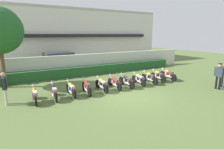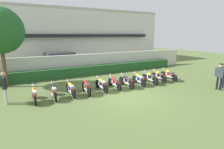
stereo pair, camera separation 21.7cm
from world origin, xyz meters
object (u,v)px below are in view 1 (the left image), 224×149
motorcycle_in_row_2 (71,89)px  officer_0 (219,74)px  motorcycle_in_row_1 (54,91)px  motorcycle_in_row_10 (168,74)px  parked_car (60,62)px  motorcycle_in_row_6 (126,81)px  motorcycle_in_row_5 (115,82)px  motorcycle_in_row_7 (139,79)px  motorcycle_in_row_3 (87,87)px  motorcycle_in_row_8 (149,77)px  motorcycle_in_row_4 (102,84)px  inspector_person (4,86)px  motorcycle_in_row_0 (35,95)px  motorcycle_in_row_9 (158,75)px

motorcycle_in_row_2 → officer_0: size_ratio=1.03×
motorcycle_in_row_1 → motorcycle_in_row_10: size_ratio=0.98×
parked_car → motorcycle_in_row_6: 8.45m
motorcycle_in_row_5 → motorcycle_in_row_10: 5.03m
motorcycle_in_row_5 → motorcycle_in_row_6: size_ratio=1.00×
parked_car → motorcycle_in_row_7: bearing=-72.5°
motorcycle_in_row_5 → motorcycle_in_row_7: size_ratio=1.06×
motorcycle_in_row_3 → motorcycle_in_row_8: motorcycle_in_row_3 is taller
motorcycle_in_row_4 → motorcycle_in_row_6: 1.93m
motorcycle_in_row_8 → motorcycle_in_row_3: bearing=93.8°
inspector_person → motorcycle_in_row_10: bearing=-1.3°
motorcycle_in_row_1 → inspector_person: (-2.40, 0.28, 0.60)m
motorcycle_in_row_0 → motorcycle_in_row_10: motorcycle_in_row_10 is taller
motorcycle_in_row_3 → motorcycle_in_row_9: motorcycle_in_row_3 is taller
motorcycle_in_row_9 → motorcycle_in_row_6: bearing=97.6°
motorcycle_in_row_1 → inspector_person: bearing=87.0°
motorcycle_in_row_1 → motorcycle_in_row_6: 4.97m
parked_car → motorcycle_in_row_3: size_ratio=2.58×
motorcycle_in_row_2 → motorcycle_in_row_10: size_ratio=0.95×
parked_car → motorcycle_in_row_1: size_ratio=2.51×
motorcycle_in_row_7 → motorcycle_in_row_2: bearing=94.6°
motorcycle_in_row_6 → motorcycle_in_row_10: motorcycle_in_row_6 is taller
motorcycle_in_row_3 → motorcycle_in_row_4: 1.08m
motorcycle_in_row_7 → inspector_person: bearing=93.3°
motorcycle_in_row_4 → motorcycle_in_row_8: bearing=-89.9°
inspector_person → motorcycle_in_row_8: bearing=-2.0°
motorcycle_in_row_5 → officer_0: size_ratio=1.08×
motorcycle_in_row_8 → motorcycle_in_row_9: (1.03, 0.16, -0.00)m
parked_car → motorcycle_in_row_9: size_ratio=2.62×
motorcycle_in_row_0 → motorcycle_in_row_1: size_ratio=0.96×
motorcycle_in_row_7 → motorcycle_in_row_8: 1.01m
motorcycle_in_row_3 → motorcycle_in_row_6: size_ratio=0.96×
motorcycle_in_row_1 → motorcycle_in_row_8: motorcycle_in_row_8 is taller
motorcycle_in_row_10 → officer_0: 3.74m
motorcycle_in_row_2 → motorcycle_in_row_1: bearing=92.5°
motorcycle_in_row_7 → motorcycle_in_row_3: bearing=95.9°
motorcycle_in_row_5 → motorcycle_in_row_10: (5.03, -0.03, 0.01)m
motorcycle_in_row_2 → motorcycle_in_row_8: size_ratio=0.94×
parked_car → motorcycle_in_row_0: (-3.38, -8.04, -0.50)m
motorcycle_in_row_9 → motorcycle_in_row_7: bearing=98.5°
motorcycle_in_row_9 → officer_0: bearing=-146.9°
motorcycle_in_row_2 → motorcycle_in_row_3: (0.97, -0.11, 0.01)m
motorcycle_in_row_0 → motorcycle_in_row_9: 9.14m
motorcycle_in_row_8 → officer_0: (2.99, -3.48, 0.61)m
parked_car → motorcycle_in_row_1: parked_car is taller
motorcycle_in_row_6 → motorcycle_in_row_8: motorcycle_in_row_6 is taller
motorcycle_in_row_0 → motorcycle_in_row_1: bearing=-83.6°
motorcycle_in_row_7 → motorcycle_in_row_6: bearing=96.4°
motorcycle_in_row_10 → motorcycle_in_row_4: bearing=94.2°
motorcycle_in_row_5 → motorcycle_in_row_0: bearing=93.9°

